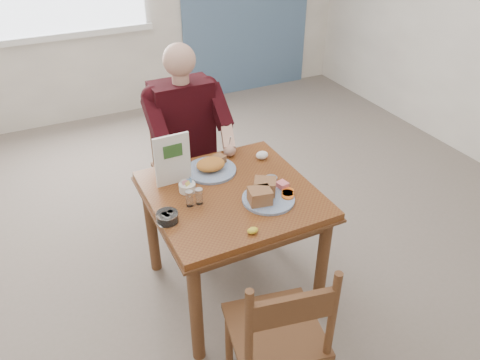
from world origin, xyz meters
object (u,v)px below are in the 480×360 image
chair_far (185,167)px  near_plate (266,194)px  far_plate (211,167)px  table (232,207)px  chair_near (278,336)px  diner (187,131)px

chair_far → near_plate: 1.01m
chair_far → far_plate: size_ratio=2.44×
table → chair_near: (-0.14, -0.79, -0.16)m
diner → chair_far: bearing=90.0°
chair_far → far_plate: 0.62m
chair_far → table: bearing=-90.0°
chair_far → near_plate: size_ratio=2.58×
table → chair_near: 0.82m
near_plate → chair_far: bearing=98.2°
far_plate → diner: bearing=88.0°
near_plate → far_plate: (-0.15, 0.41, -0.01)m
table → near_plate: (0.14, -0.15, 0.15)m
diner → far_plate: diner is taller
chair_far → diner: size_ratio=0.69×
near_plate → diner: bearing=99.0°
chair_far → chair_near: 1.60m
chair_near → diner: size_ratio=0.69×
chair_far → chair_near: bearing=-95.0°
table → chair_near: chair_near is taller
table → diner: (0.00, 0.71, 0.17)m
table → chair_near: size_ratio=0.97×
far_plate → chair_far: bearing=88.4°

